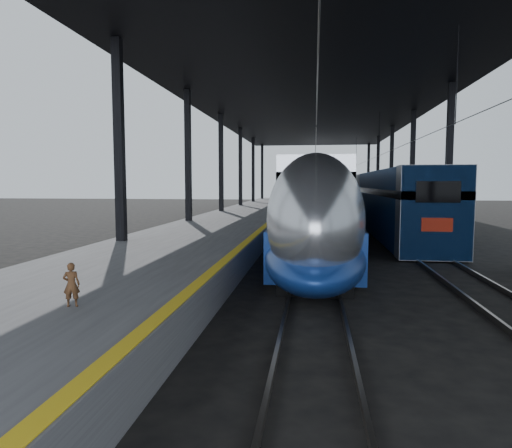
# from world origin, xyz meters

# --- Properties ---
(ground) EXTENTS (160.00, 160.00, 0.00)m
(ground) POSITION_xyz_m (0.00, 0.00, 0.00)
(ground) COLOR black
(ground) RESTS_ON ground
(platform) EXTENTS (6.00, 80.00, 1.00)m
(platform) POSITION_xyz_m (-3.50, 20.00, 0.50)
(platform) COLOR #4C4C4F
(platform) RESTS_ON ground
(yellow_strip) EXTENTS (0.30, 80.00, 0.01)m
(yellow_strip) POSITION_xyz_m (-0.70, 20.00, 1.00)
(yellow_strip) COLOR yellow
(yellow_strip) RESTS_ON platform
(rails) EXTENTS (6.52, 80.00, 0.16)m
(rails) POSITION_xyz_m (4.50, 20.00, 0.08)
(rails) COLOR slate
(rails) RESTS_ON ground
(canopy) EXTENTS (18.00, 75.00, 9.47)m
(canopy) POSITION_xyz_m (1.90, 20.00, 9.12)
(canopy) COLOR black
(canopy) RESTS_ON ground
(tgv_train) EXTENTS (3.08, 65.20, 4.41)m
(tgv_train) POSITION_xyz_m (2.00, 29.33, 2.06)
(tgv_train) COLOR #B5B7BC
(tgv_train) RESTS_ON ground
(second_train) EXTENTS (2.97, 56.05, 4.09)m
(second_train) POSITION_xyz_m (7.00, 34.30, 2.07)
(second_train) COLOR navy
(second_train) RESTS_ON ground
(child) EXTENTS (0.35, 0.28, 0.84)m
(child) POSITION_xyz_m (-2.57, -4.61, 1.42)
(child) COLOR #51311B
(child) RESTS_ON platform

